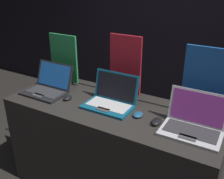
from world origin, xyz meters
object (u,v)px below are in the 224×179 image
object	(u,v)px
promo_stand_middle	(125,67)
promo_stand_back	(205,84)
mouse_middle	(138,115)
laptop_back	(193,123)
promo_stand_front	(64,61)
mouse_back	(157,121)
laptop_middle	(111,99)
laptop_front	(48,86)
mouse_front	(68,98)

from	to	relation	value
promo_stand_middle	promo_stand_back	bearing A→B (deg)	-3.84
mouse_middle	laptop_back	world-z (taller)	laptop_back
promo_stand_front	mouse_back	distance (m)	1.10
laptop_middle	promo_stand_middle	world-z (taller)	promo_stand_middle
promo_stand_back	mouse_back	bearing A→B (deg)	-131.52
promo_stand_front	promo_stand_back	xyz separation A→B (m)	(1.30, 0.01, 0.03)
laptop_front	mouse_front	xyz separation A→B (m)	(0.25, -0.03, -0.04)
laptop_front	promo_stand_middle	world-z (taller)	promo_stand_middle
laptop_middle	promo_stand_front	bearing A→B (deg)	162.89
laptop_middle	promo_stand_middle	distance (m)	0.31
laptop_middle	promo_stand_back	size ratio (longest dim) A/B	0.73
promo_stand_front	promo_stand_back	distance (m)	1.30
laptop_front	promo_stand_back	distance (m)	1.34
mouse_front	laptop_middle	xyz separation A→B (m)	(0.37, 0.09, 0.04)
promo_stand_front	laptop_middle	size ratio (longest dim) A/B	1.22
laptop_front	mouse_back	world-z (taller)	laptop_front
mouse_front	mouse_middle	size ratio (longest dim) A/B	1.00
mouse_back	promo_stand_back	bearing A→B (deg)	48.48
mouse_middle	laptop_front	bearing A→B (deg)	-179.83
laptop_front	promo_stand_middle	distance (m)	0.72
promo_stand_back	mouse_front	bearing A→B (deg)	-164.47
mouse_back	promo_stand_back	distance (m)	0.44
laptop_front	laptop_back	world-z (taller)	laptop_back
laptop_front	mouse_back	xyz separation A→B (m)	(1.05, -0.02, -0.04)
laptop_front	promo_stand_back	bearing A→B (deg)	11.19
promo_stand_front	mouse_middle	xyz separation A→B (m)	(0.89, -0.25, -0.21)
promo_stand_middle	promo_stand_back	xyz separation A→B (m)	(0.67, -0.05, 0.00)
promo_stand_front	laptop_middle	world-z (taller)	promo_stand_front
laptop_back	promo_stand_middle	bearing A→B (deg)	156.46
laptop_middle	promo_stand_middle	bearing A→B (deg)	90.00
laptop_back	laptop_middle	bearing A→B (deg)	175.96
laptop_front	mouse_middle	size ratio (longest dim) A/B	4.03
laptop_front	promo_stand_back	xyz separation A→B (m)	(1.30, 0.26, 0.20)
laptop_middle	mouse_back	size ratio (longest dim) A/B	3.41
promo_stand_middle	mouse_middle	bearing A→B (deg)	-48.33
mouse_front	laptop_middle	world-z (taller)	laptop_middle
laptop_front	laptop_back	size ratio (longest dim) A/B	0.95
laptop_front	laptop_middle	size ratio (longest dim) A/B	0.98
laptop_front	mouse_back	size ratio (longest dim) A/B	3.32
laptop_middle	mouse_back	xyz separation A→B (m)	(0.42, -0.08, -0.04)
promo_stand_front	promo_stand_middle	world-z (taller)	promo_stand_middle
mouse_front	promo_stand_back	distance (m)	1.11
promo_stand_middle	laptop_back	world-z (taller)	promo_stand_middle
mouse_middle	promo_stand_middle	distance (m)	0.47
promo_stand_middle	laptop_back	xyz separation A→B (m)	(0.67, -0.29, -0.19)
mouse_middle	laptop_back	xyz separation A→B (m)	(0.41, 0.01, 0.05)
mouse_front	promo_stand_back	xyz separation A→B (m)	(1.05, 0.29, 0.24)
laptop_back	promo_stand_back	size ratio (longest dim) A/B	0.75
promo_stand_front	laptop_back	bearing A→B (deg)	-10.47
promo_stand_front	laptop_middle	distance (m)	0.67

